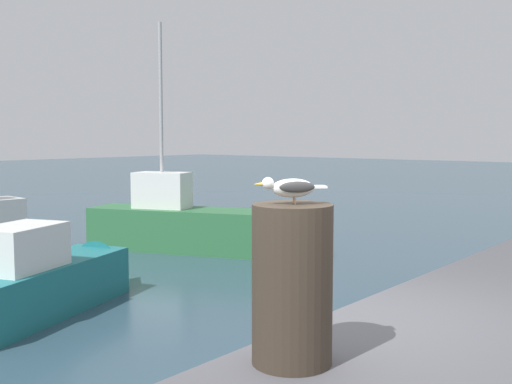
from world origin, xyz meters
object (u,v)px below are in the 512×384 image
mooring_post (292,284)px  seagull (291,187)px  boat_teal (54,277)px  boat_green (205,226)px

mooring_post → seagull: (-0.01, 0.00, 0.52)m
mooring_post → boat_teal: 6.68m
mooring_post → boat_green: bearing=46.8°
mooring_post → boat_teal: bearing=68.5°
mooring_post → boat_teal: size_ratio=0.22×
boat_teal → boat_green: size_ratio=0.72×
mooring_post → boat_teal: (2.40, 6.10, -1.29)m
seagull → boat_green: 10.56m
boat_teal → mooring_post: bearing=-111.5°
seagull → boat_green: (7.14, 7.59, -1.72)m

